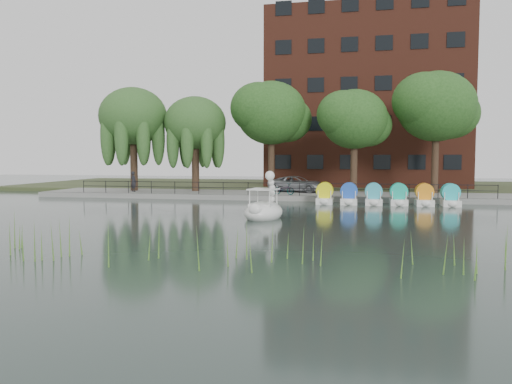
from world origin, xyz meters
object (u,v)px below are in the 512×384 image
(minivan, at_px, (297,183))
(swan_boat, at_px, (264,208))
(bicycle, at_px, (284,188))
(pedestrian, at_px, (133,180))

(minivan, xyz_separation_m, swan_boat, (0.04, -15.34, -0.61))
(bicycle, relative_size, swan_boat, 0.52)
(swan_boat, bearing_deg, minivan, 99.45)
(pedestrian, xyz_separation_m, swan_boat, (13.70, -12.92, -0.83))
(bicycle, distance_m, swan_boat, 12.07)
(minivan, height_order, swan_boat, swan_boat)
(bicycle, relative_size, pedestrian, 0.87)
(minivan, bearing_deg, swan_boat, -167.49)
(minivan, relative_size, swan_boat, 1.68)
(minivan, bearing_deg, pedestrian, 112.41)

